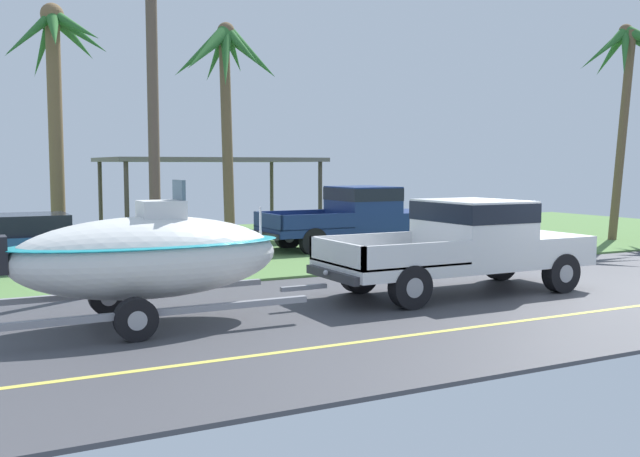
% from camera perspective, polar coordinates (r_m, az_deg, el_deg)
% --- Properties ---
extents(ground, '(36.00, 22.00, 0.11)m').
position_cam_1_polar(ground, '(22.20, 2.27, -1.68)').
color(ground, '#424247').
extents(pickup_truck_towing, '(5.83, 2.12, 1.88)m').
position_cam_1_polar(pickup_truck_towing, '(15.04, 11.79, -0.96)').
color(pickup_truck_towing, silver).
rests_on(pickup_truck_towing, ground).
extents(boat_on_trailer, '(5.71, 2.30, 2.34)m').
position_cam_1_polar(boat_on_trailer, '(12.04, -13.40, -2.16)').
color(boat_on_trailer, gray).
rests_on(boat_on_trailer, ground).
extents(parked_pickup_background, '(5.87, 2.04, 1.92)m').
position_cam_1_polar(parked_pickup_background, '(22.35, 3.30, 1.12)').
color(parked_pickup_background, navy).
rests_on(parked_pickup_background, ground).
extents(parked_sedan_near, '(4.50, 1.94, 1.38)m').
position_cam_1_polar(parked_sedan_near, '(19.20, -22.45, -1.07)').
color(parked_sedan_near, '#234C89').
rests_on(parked_sedan_near, ground).
extents(carport_awning, '(7.06, 4.65, 2.82)m').
position_cam_1_polar(carport_awning, '(25.43, -8.77, 5.22)').
color(carport_awning, '#4C4238').
rests_on(carport_awning, ground).
extents(palm_tree_near_left, '(3.17, 3.43, 7.18)m').
position_cam_1_polar(palm_tree_near_left, '(26.44, 23.18, 11.59)').
color(palm_tree_near_left, brown).
rests_on(palm_tree_near_left, ground).
extents(palm_tree_near_right, '(3.15, 2.65, 6.37)m').
position_cam_1_polar(palm_tree_near_right, '(19.90, -7.48, 11.98)').
color(palm_tree_near_right, brown).
rests_on(palm_tree_near_right, ground).
extents(palm_tree_far_left, '(3.18, 2.87, 7.24)m').
position_cam_1_polar(palm_tree_far_left, '(22.89, -20.00, 11.71)').
color(palm_tree_far_left, brown).
rests_on(palm_tree_far_left, ground).
extents(utility_pole, '(0.24, 1.80, 7.84)m').
position_cam_1_polar(utility_pole, '(16.07, -13.00, 10.22)').
color(utility_pole, brown).
rests_on(utility_pole, ground).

